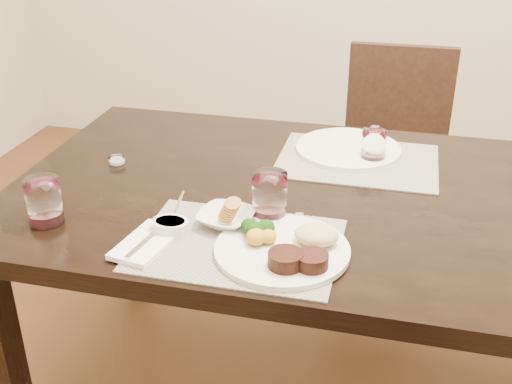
% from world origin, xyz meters
% --- Properties ---
extents(dining_table, '(2.00, 1.00, 0.75)m').
position_xyz_m(dining_table, '(0.00, 0.00, 0.67)').
color(dining_table, black).
rests_on(dining_table, ground).
extents(chair_far, '(0.42, 0.42, 0.90)m').
position_xyz_m(chair_far, '(0.00, 0.93, 0.50)').
color(chair_far, black).
rests_on(chair_far, ground).
extents(placemat_near, '(0.46, 0.34, 0.00)m').
position_xyz_m(placemat_near, '(-0.31, -0.31, 0.75)').
color(placemat_near, gray).
rests_on(placemat_near, dining_table).
extents(placemat_far, '(0.46, 0.34, 0.00)m').
position_xyz_m(placemat_far, '(-0.09, 0.22, 0.75)').
color(placemat_far, gray).
rests_on(placemat_far, dining_table).
extents(dinner_plate, '(0.30, 0.30, 0.05)m').
position_xyz_m(dinner_plate, '(-0.19, -0.33, 0.77)').
color(dinner_plate, silver).
rests_on(dinner_plate, placemat_near).
extents(napkin_fork, '(0.13, 0.19, 0.02)m').
position_xyz_m(napkin_fork, '(-0.51, -0.37, 0.76)').
color(napkin_fork, white).
rests_on(napkin_fork, placemat_near).
extents(steak_knife, '(0.05, 0.25, 0.01)m').
position_xyz_m(steak_knife, '(-0.19, -0.30, 0.76)').
color(steak_knife, white).
rests_on(steak_knife, placemat_near).
extents(cracker_bowl, '(0.15, 0.15, 0.06)m').
position_xyz_m(cracker_bowl, '(-0.36, -0.23, 0.77)').
color(cracker_bowl, silver).
rests_on(cracker_bowl, placemat_near).
extents(sauce_ramekin, '(0.09, 0.13, 0.07)m').
position_xyz_m(sauce_ramekin, '(-0.48, -0.30, 0.77)').
color(sauce_ramekin, silver).
rests_on(sauce_ramekin, placemat_near).
extents(wine_glass_near, '(0.09, 0.09, 0.12)m').
position_xyz_m(wine_glass_near, '(-0.27, -0.17, 0.81)').
color(wine_glass_near, white).
rests_on(wine_glass_near, placemat_near).
extents(far_plate, '(0.32, 0.32, 0.01)m').
position_xyz_m(far_plate, '(-0.13, 0.29, 0.76)').
color(far_plate, silver).
rests_on(far_plate, placemat_far).
extents(wine_glass_far, '(0.07, 0.07, 0.10)m').
position_xyz_m(wine_glass_far, '(-0.05, 0.23, 0.80)').
color(wine_glass_far, white).
rests_on(wine_glass_far, placemat_far).
extents(wine_glass_side, '(0.08, 0.08, 0.12)m').
position_xyz_m(wine_glass_side, '(-0.79, -0.32, 0.80)').
color(wine_glass_side, white).
rests_on(wine_glass_side, dining_table).
extents(salt_cellar, '(0.05, 0.05, 0.02)m').
position_xyz_m(salt_cellar, '(-0.77, 0.04, 0.76)').
color(salt_cellar, white).
rests_on(salt_cellar, dining_table).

